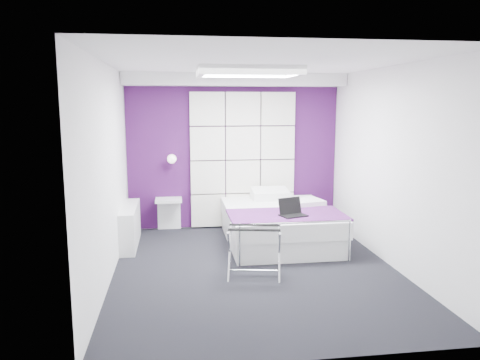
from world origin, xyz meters
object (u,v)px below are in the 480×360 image
at_px(bed, 279,223).
at_px(nightstand, 169,200).
at_px(radiator, 130,226).
at_px(luggage_rack, 254,251).
at_px(wall_lamp, 172,159).
at_px(laptop, 292,211).

xyz_separation_m(bed, nightstand, (-1.68, 0.88, 0.24)).
height_order(radiator, nightstand, radiator).
distance_m(radiator, luggage_rack, 2.23).
bearing_deg(bed, radiator, 175.98).
bearing_deg(bed, wall_lamp, 150.34).
distance_m(bed, laptop, 0.67).
xyz_separation_m(wall_lamp, radiator, (-0.64, -0.76, -0.92)).
bearing_deg(wall_lamp, radiator, -130.10).
height_order(wall_lamp, luggage_rack, wall_lamp).
relative_size(bed, luggage_rack, 3.15).
bearing_deg(luggage_rack, nightstand, 126.96).
bearing_deg(radiator, nightstand, 51.50).
distance_m(wall_lamp, nightstand, 0.69).
distance_m(bed, nightstand, 1.91).
xyz_separation_m(luggage_rack, laptop, (0.67, 0.77, 0.31)).
relative_size(wall_lamp, radiator, 0.12).
height_order(nightstand, luggage_rack, luggage_rack).
xyz_separation_m(wall_lamp, nightstand, (-0.07, -0.04, -0.69)).
height_order(bed, laptop, laptop).
xyz_separation_m(wall_lamp, bed, (1.61, -0.92, -0.92)).
bearing_deg(bed, luggage_rack, -114.30).
relative_size(luggage_rack, laptop, 1.80).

